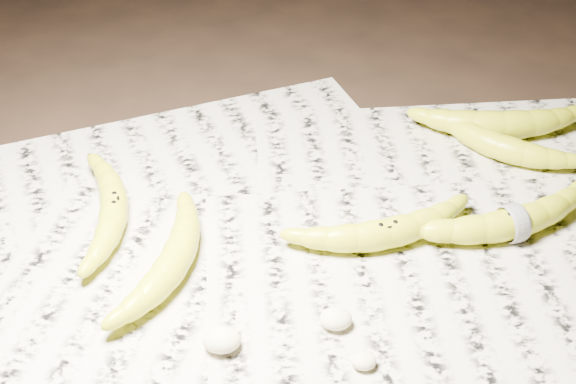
{
  "coord_description": "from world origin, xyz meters",
  "views": [
    {
      "loc": [
        -0.05,
        -0.7,
        0.63
      ],
      "look_at": [
        -0.03,
        0.05,
        0.05
      ],
      "focal_mm": 50.0,
      "sensor_mm": 36.0,
      "label": 1
    }
  ],
  "objects_px": {
    "banana_taped": "(513,221)",
    "banana_upper_a": "(502,123)",
    "banana_center": "(386,231)",
    "banana_upper_b": "(501,144)",
    "banana_left_a": "(113,206)",
    "banana_left_b": "(175,258)"
  },
  "relations": [
    {
      "from": "banana_left_b",
      "to": "banana_center",
      "type": "xyz_separation_m",
      "value": [
        0.24,
        0.04,
        -0.0
      ]
    },
    {
      "from": "banana_taped",
      "to": "banana_upper_b",
      "type": "relative_size",
      "value": 1.29
    },
    {
      "from": "banana_upper_b",
      "to": "banana_upper_a",
      "type": "bearing_deg",
      "value": 110.58
    },
    {
      "from": "banana_taped",
      "to": "banana_upper_a",
      "type": "distance_m",
      "value": 0.21
    },
    {
      "from": "banana_taped",
      "to": "banana_center",
      "type": "bearing_deg",
      "value": 167.13
    },
    {
      "from": "banana_left_a",
      "to": "banana_left_b",
      "type": "bearing_deg",
      "value": -146.18
    },
    {
      "from": "banana_left_a",
      "to": "banana_upper_b",
      "type": "bearing_deg",
      "value": -83.4
    },
    {
      "from": "banana_upper_b",
      "to": "banana_left_a",
      "type": "bearing_deg",
      "value": -130.63
    },
    {
      "from": "banana_left_a",
      "to": "banana_upper_b",
      "type": "relative_size",
      "value": 1.12
    },
    {
      "from": "banana_center",
      "to": "banana_taped",
      "type": "distance_m",
      "value": 0.15
    },
    {
      "from": "banana_left_a",
      "to": "banana_taped",
      "type": "bearing_deg",
      "value": -101.7
    },
    {
      "from": "banana_taped",
      "to": "banana_upper_a",
      "type": "bearing_deg",
      "value": 61.83
    },
    {
      "from": "banana_center",
      "to": "banana_upper_a",
      "type": "xyz_separation_m",
      "value": [
        0.19,
        0.22,
        0.0
      ]
    },
    {
      "from": "banana_center",
      "to": "banana_taped",
      "type": "relative_size",
      "value": 0.88
    },
    {
      "from": "banana_taped",
      "to": "banana_upper_b",
      "type": "height_order",
      "value": "banana_taped"
    },
    {
      "from": "banana_left_a",
      "to": "banana_center",
      "type": "height_order",
      "value": "banana_center"
    },
    {
      "from": "banana_taped",
      "to": "banana_upper_a",
      "type": "height_order",
      "value": "banana_upper_a"
    },
    {
      "from": "banana_left_b",
      "to": "banana_taped",
      "type": "distance_m",
      "value": 0.39
    },
    {
      "from": "banana_left_a",
      "to": "banana_upper_b",
      "type": "xyz_separation_m",
      "value": [
        0.5,
        0.11,
        0.0
      ]
    },
    {
      "from": "banana_left_a",
      "to": "banana_upper_a",
      "type": "relative_size",
      "value": 0.93
    },
    {
      "from": "banana_taped",
      "to": "banana_upper_a",
      "type": "relative_size",
      "value": 1.07
    },
    {
      "from": "banana_center",
      "to": "banana_upper_a",
      "type": "distance_m",
      "value": 0.29
    }
  ]
}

